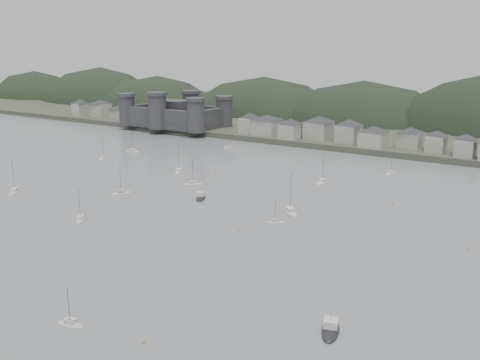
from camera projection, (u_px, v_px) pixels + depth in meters
The scene contains 10 objects.
ground at pixel (59, 270), 120.58m from camera, with size 900.00×900.00×0.00m, color slate.
far_shore_land at pixel (419, 122), 357.59m from camera, with size 900.00×250.00×3.00m, color #383D2D.
forested_ridge at pixel (414, 147), 337.46m from camera, with size 851.55×103.94×102.57m.
castle at pixel (175, 113), 327.68m from camera, with size 66.00×43.00×20.00m.
waterfront_town at pixel (464, 142), 238.58m from camera, with size 451.48×28.46×12.92m.
sailboat_lead at pixel (121, 194), 184.39m from camera, with size 6.08×8.05×10.74m.
moored_fleet at pixel (176, 198), 178.35m from camera, with size 265.72×175.08×13.98m.
motor_launch_near at pixel (330, 330), 94.27m from camera, with size 5.93×9.45×4.11m.
motor_launch_far at pixel (201, 198), 178.51m from camera, with size 6.77×8.93×4.02m.
mooring_buoys at pixel (217, 207), 169.07m from camera, with size 156.00×132.22×0.70m.
Camera 1 is at (97.32, -69.42, 49.41)m, focal length 39.08 mm.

